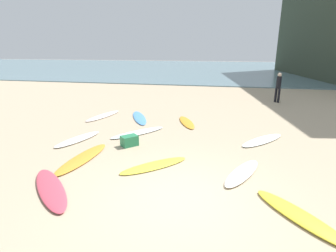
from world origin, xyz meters
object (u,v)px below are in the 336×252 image
(surfboard_1, at_px, (187,122))
(surfboard_2, at_px, (78,139))
(surfboard_10, at_px, (262,140))
(beachgoer_near, at_px, (278,86))
(surfboard_9, at_px, (83,158))
(surfboard_6, at_px, (103,116))
(surfboard_8, at_px, (299,216))
(surfboard_7, at_px, (138,132))
(beach_cooler, at_px, (129,141))
(surfboard_0, at_px, (154,165))
(surfboard_3, at_px, (242,173))
(surfboard_5, at_px, (51,188))
(surfboard_4, at_px, (139,118))

(surfboard_1, height_order, surfboard_2, surfboard_2)
(surfboard_10, relative_size, beachgoer_near, 1.24)
(surfboard_9, bearing_deg, surfboard_6, 113.47)
(surfboard_9, bearing_deg, surfboard_8, -11.73)
(surfboard_10, distance_m, beachgoer_near, 7.78)
(surfboard_7, distance_m, beachgoer_near, 10.00)
(surfboard_10, xyz_separation_m, beach_cooler, (-4.56, -1.40, 0.14))
(beachgoer_near, relative_size, beach_cooler, 3.30)
(surfboard_9, bearing_deg, surfboard_0, 4.20)
(surfboard_3, bearing_deg, surfboard_8, 144.96)
(surfboard_0, xyz_separation_m, surfboard_6, (-3.87, 4.96, 0.01))
(surfboard_0, distance_m, surfboard_6, 6.29)
(surfboard_5, bearing_deg, surfboard_8, 136.08)
(surfboard_4, xyz_separation_m, beachgoer_near, (7.13, 5.35, 0.97))
(surfboard_2, distance_m, surfboard_5, 3.55)
(surfboard_6, bearing_deg, surfboard_1, 9.67)
(surfboard_1, relative_size, beach_cooler, 3.90)
(surfboard_0, height_order, surfboard_2, surfboard_2)
(surfboard_6, bearing_deg, surfboard_8, -28.39)
(surfboard_0, distance_m, beach_cooler, 1.91)
(surfboard_1, bearing_deg, surfboard_5, 49.14)
(surfboard_1, distance_m, surfboard_10, 3.51)
(surfboard_1, distance_m, surfboard_7, 2.51)
(surfboard_1, bearing_deg, surfboard_9, 40.56)
(surfboard_7, relative_size, surfboard_10, 1.07)
(surfboard_1, xyz_separation_m, surfboard_4, (-2.32, 0.34, -0.00))
(surfboard_7, bearing_deg, surfboard_2, 71.75)
(beachgoer_near, bearing_deg, surfboard_4, -102.91)
(surfboard_6, xyz_separation_m, beachgoer_near, (8.97, 5.38, 0.97))
(surfboard_3, bearing_deg, beachgoer_near, -79.55)
(surfboard_5, distance_m, surfboard_10, 7.09)
(surfboard_8, bearing_deg, surfboard_9, -55.41)
(surfboard_4, distance_m, surfboard_8, 8.62)
(surfboard_0, bearing_deg, surfboard_10, -92.64)
(surfboard_8, distance_m, beach_cooler, 5.63)
(surfboard_1, distance_m, surfboard_5, 6.83)
(surfboard_5, height_order, surfboard_8, same)
(surfboard_0, bearing_deg, beachgoer_near, -69.44)
(surfboard_1, xyz_separation_m, surfboard_7, (-1.67, -1.87, 0.01))
(surfboard_2, relative_size, surfboard_6, 0.85)
(surfboard_0, relative_size, surfboard_4, 0.81)
(surfboard_0, distance_m, surfboard_1, 4.65)
(surfboard_2, xyz_separation_m, surfboard_7, (1.92, 1.18, -0.00))
(surfboard_5, xyz_separation_m, surfboard_6, (-1.77, 6.71, -0.01))
(surfboard_6, distance_m, surfboard_10, 7.49)
(surfboard_4, relative_size, beach_cooler, 4.77)
(surfboard_4, bearing_deg, surfboard_6, 155.86)
(surfboard_6, bearing_deg, surfboard_4, 14.84)
(surfboard_4, xyz_separation_m, surfboard_6, (-1.84, -0.03, 0.00))
(surfboard_4, distance_m, surfboard_9, 4.94)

